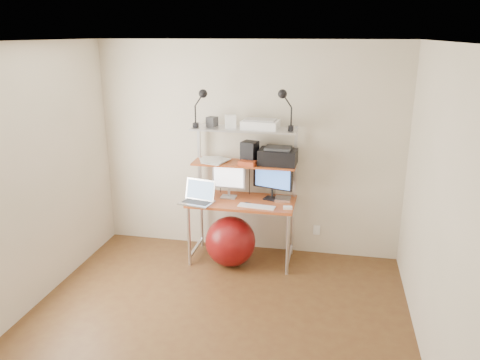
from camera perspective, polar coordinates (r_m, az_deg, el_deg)
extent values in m
plane|color=brown|center=(4.43, -3.61, -17.92)|extent=(3.60, 3.60, 0.00)
plane|color=white|center=(3.61, -4.40, 16.45)|extent=(3.60, 3.60, 0.00)
plane|color=beige|center=(5.52, 0.98, 3.74)|extent=(3.60, 0.00, 3.60)
plane|color=beige|center=(2.34, -16.23, -17.38)|extent=(3.60, 0.00, 3.60)
plane|color=beige|center=(4.64, -25.95, -0.76)|extent=(0.00, 3.60, 3.60)
plane|color=beige|center=(3.80, 23.27, -4.18)|extent=(0.00, 3.60, 3.60)
cube|color=#B55523|center=(5.34, 0.24, -2.65)|extent=(1.20, 0.60, 0.03)
cylinder|color=silver|center=(5.38, -6.22, -6.87)|extent=(0.04, 0.04, 0.71)
cylinder|color=silver|center=(5.83, -4.69, -4.82)|extent=(0.04, 0.04, 0.71)
cylinder|color=silver|center=(5.17, 5.82, -7.89)|extent=(0.04, 0.04, 0.71)
cylinder|color=silver|center=(5.64, 6.37, -5.67)|extent=(0.04, 0.04, 0.71)
cube|color=silver|center=(5.58, -4.99, 2.76)|extent=(0.03, 0.04, 0.84)
cube|color=silver|center=(5.38, 6.76, 2.14)|extent=(0.03, 0.04, 0.84)
cube|color=#B55523|center=(5.33, 0.52, 2.01)|extent=(1.18, 0.34, 0.02)
cube|color=silver|center=(5.24, 0.53, 6.23)|extent=(1.18, 0.34, 0.02)
cube|color=white|center=(5.73, 9.34, -6.03)|extent=(0.08, 0.01, 0.12)
cube|color=#B1B1B5|center=(5.42, -1.40, -2.07)|extent=(0.18, 0.14, 0.01)
cylinder|color=#B1B1B5|center=(5.42, -1.36, -1.45)|extent=(0.03, 0.03, 0.10)
cube|color=#B1B1B5|center=(5.36, -1.37, 0.49)|extent=(0.38, 0.04, 0.29)
plane|color=white|center=(5.35, -1.41, 0.44)|extent=(0.35, 0.01, 0.35)
cube|color=black|center=(5.38, 3.92, -2.28)|extent=(0.21, 0.18, 0.01)
cylinder|color=black|center=(5.38, 3.96, -1.61)|extent=(0.03, 0.03, 0.11)
cube|color=black|center=(5.32, 4.00, 0.40)|extent=(0.47, 0.17, 0.29)
plane|color=#3B6BC8|center=(5.30, 3.98, 0.35)|extent=(0.41, 0.13, 0.43)
cube|color=silver|center=(5.26, -5.30, -2.76)|extent=(0.40, 0.32, 0.02)
cube|color=#323235|center=(5.26, -5.30, -2.65)|extent=(0.33, 0.21, 0.00)
cube|color=silver|center=(5.32, -4.69, -1.08)|extent=(0.37, 0.15, 0.23)
plane|color=#7B9FCD|center=(5.32, -4.69, -1.08)|extent=(0.34, 0.15, 0.32)
cube|color=white|center=(5.14, 2.03, -3.24)|extent=(0.42, 0.16, 0.01)
cube|color=white|center=(5.10, 5.84, -3.37)|extent=(0.11, 0.07, 0.03)
cube|color=silver|center=(5.35, 5.26, -2.32)|extent=(0.18, 0.18, 0.03)
cube|color=black|center=(5.19, 0.72, -3.01)|extent=(0.10, 0.14, 0.01)
cube|color=black|center=(5.26, 4.65, 2.82)|extent=(0.43, 0.30, 0.17)
cube|color=#323235|center=(5.23, 4.68, 3.89)|extent=(0.29, 0.22, 0.03)
cube|color=black|center=(5.31, 1.18, 3.42)|extent=(0.20, 0.20, 0.24)
cube|color=#AF3C1C|center=(5.21, 0.92, 2.07)|extent=(0.21, 0.16, 0.05)
cube|color=white|center=(5.21, 2.51, 6.78)|extent=(0.42, 0.29, 0.09)
cube|color=#B1B1B5|center=(5.20, 2.51, 7.35)|extent=(0.35, 0.23, 0.01)
cube|color=white|center=(5.25, -1.17, 7.15)|extent=(0.14, 0.13, 0.14)
cube|color=#323235|center=(5.35, -3.43, 7.13)|extent=(0.13, 0.13, 0.10)
cube|color=black|center=(5.29, -5.43, 6.67)|extent=(0.05, 0.06, 0.05)
cylinder|color=black|center=(5.27, -5.46, 7.96)|extent=(0.02, 0.02, 0.19)
sphere|color=black|center=(5.20, -4.53, 10.46)|extent=(0.09, 0.09, 0.09)
cube|color=black|center=(5.12, 6.22, 6.30)|extent=(0.05, 0.07, 0.05)
cylinder|color=black|center=(5.09, 6.27, 7.68)|extent=(0.02, 0.02, 0.20)
sphere|color=black|center=(5.06, 5.20, 10.41)|extent=(0.10, 0.10, 0.10)
sphere|color=maroon|center=(5.39, -1.18, -7.48)|extent=(0.57, 0.57, 0.57)
cube|color=white|center=(5.44, -3.80, 2.43)|extent=(0.30, 0.34, 0.00)
cube|color=white|center=(5.35, -2.96, 2.24)|extent=(0.27, 0.32, 0.00)
cube|color=white|center=(5.45, -3.34, 2.57)|extent=(0.25, 0.31, 0.00)
cube|color=white|center=(5.37, -2.75, 2.42)|extent=(0.29, 0.33, 0.00)
cube|color=white|center=(5.41, -3.46, 2.56)|extent=(0.29, 0.33, 0.00)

